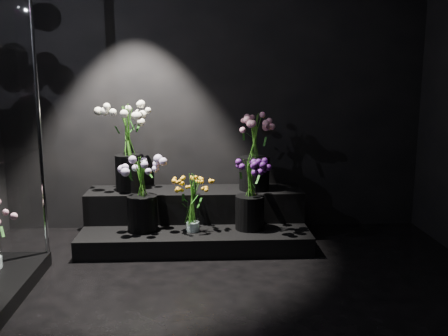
{
  "coord_description": "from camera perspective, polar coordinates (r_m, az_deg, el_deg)",
  "views": [
    {
      "loc": [
        -0.13,
        -2.76,
        1.49
      ],
      "look_at": [
        0.06,
        1.2,
        0.74
      ],
      "focal_mm": 40.0,
      "sensor_mm": 36.0,
      "label": 1
    }
  ],
  "objects": [
    {
      "name": "floor",
      "position": [
        3.14,
        0.02,
        -17.54
      ],
      "size": [
        4.0,
        4.0,
        0.0
      ],
      "primitive_type": "plane",
      "color": "black",
      "rests_on": "ground"
    },
    {
      "name": "wall_back",
      "position": [
        4.77,
        -1.17,
        9.66
      ],
      "size": [
        4.0,
        0.0,
        4.0
      ],
      "primitive_type": "plane",
      "rotation": [
        1.57,
        0.0,
        0.0
      ],
      "color": "black",
      "rests_on": "floor"
    },
    {
      "name": "wall_front",
      "position": [
        0.78,
        7.19,
        4.22
      ],
      "size": [
        4.0,
        0.0,
        4.0
      ],
      "primitive_type": "plane",
      "rotation": [
        -1.57,
        0.0,
        0.0
      ],
      "color": "black",
      "rests_on": "floor"
    },
    {
      "name": "display_riser",
      "position": [
        4.56,
        -3.29,
        -5.94
      ],
      "size": [
        1.97,
        0.87,
        0.44
      ],
      "color": "black",
      "rests_on": "floor"
    },
    {
      "name": "bouquet_orange_bells",
      "position": [
        4.23,
        -3.61,
        -3.9
      ],
      "size": [
        0.32,
        0.32,
        0.49
      ],
      "rotation": [
        0.0,
        0.0,
        0.2
      ],
      "color": "white",
      "rests_on": "display_riser"
    },
    {
      "name": "bouquet_lilac",
      "position": [
        4.28,
        -9.4,
        -2.33
      ],
      "size": [
        0.46,
        0.46,
        0.65
      ],
      "rotation": [
        0.0,
        0.0,
        -0.34
      ],
      "color": "black",
      "rests_on": "display_riser"
    },
    {
      "name": "bouquet_purple",
      "position": [
        4.28,
        2.98,
        -2.68
      ],
      "size": [
        0.35,
        0.35,
        0.62
      ],
      "rotation": [
        0.0,
        0.0,
        0.16
      ],
      "color": "black",
      "rests_on": "display_riser"
    },
    {
      "name": "bouquet_cream_roses",
      "position": [
        4.57,
        -10.94,
        3.09
      ],
      "size": [
        0.5,
        0.5,
        0.77
      ],
      "rotation": [
        0.0,
        0.0,
        -0.22
      ],
      "color": "black",
      "rests_on": "display_riser"
    },
    {
      "name": "bouquet_pink_roses",
      "position": [
        4.55,
        3.51,
        2.23
      ],
      "size": [
        0.4,
        0.4,
        0.69
      ],
      "rotation": [
        0.0,
        0.0,
        0.06
      ],
      "color": "black",
      "rests_on": "display_riser"
    }
  ]
}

